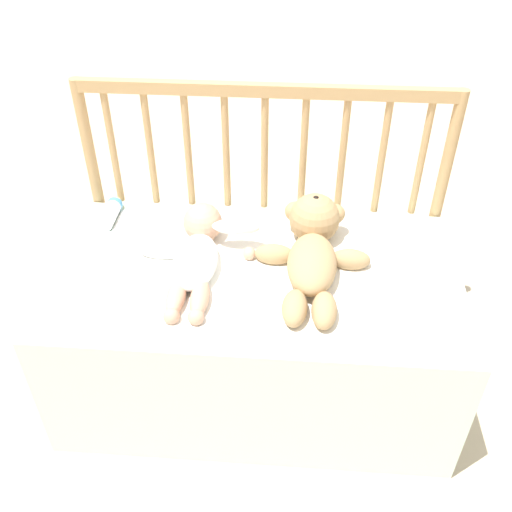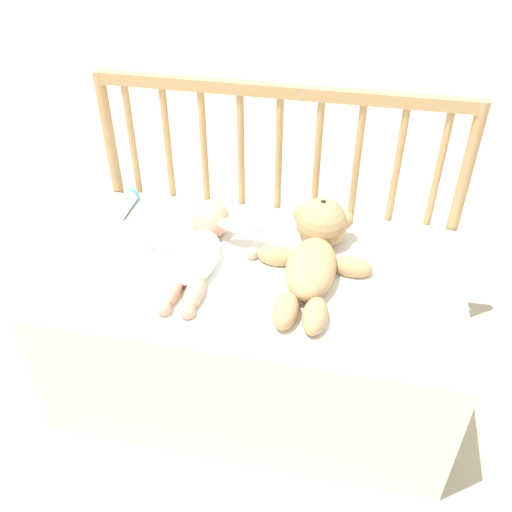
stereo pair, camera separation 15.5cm
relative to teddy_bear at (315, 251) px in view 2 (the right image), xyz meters
The scene contains 7 objects.
ground_plane 0.53m from the teddy_bear, 160.80° to the right, with size 12.00×12.00×0.00m, color #C6B293.
crib_mattress 0.33m from the teddy_bear, 160.80° to the right, with size 1.14×0.64×0.45m.
crib_rail 0.34m from the teddy_bear, 118.43° to the left, with size 1.14×0.04×0.86m.
blanket 0.18m from the teddy_bear, 158.01° to the right, with size 0.89×0.57×0.01m.
teddy_bear is the anchor object (origin of this frame).
baby 0.33m from the teddy_bear, behind, with size 0.34×0.44×0.12m.
baby_bottle 0.66m from the teddy_bear, 164.09° to the left, with size 0.05×0.15×0.05m.
Camera 2 is at (0.25, -1.20, 1.47)m, focal length 40.00 mm.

